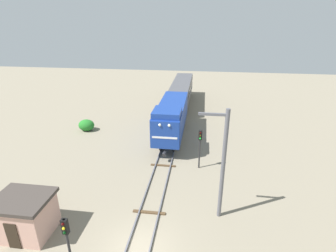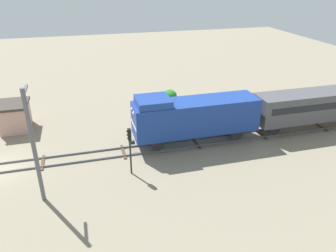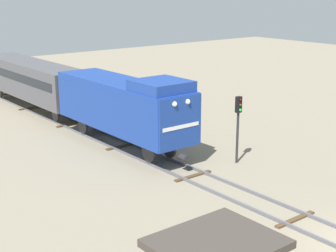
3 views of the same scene
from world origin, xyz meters
The scene contains 9 objects.
ground_plane centered at (0.00, 0.00, 0.00)m, with size 119.70×119.70×0.00m, color gray.
railway_track centered at (0.00, 0.00, 0.07)m, with size 2.40×79.80×0.16m.
locomotive centered at (0.00, 16.36, 2.77)m, with size 2.90×11.60×4.60m.
passenger_car_leading centered at (0.00, 29.69, 2.52)m, with size 2.84×14.00×3.66m.
traffic_signal_near centered at (-3.20, -1.99, 2.61)m, with size 0.32×0.34×3.72m.
traffic_signal_mid centered at (3.40, 10.10, 2.69)m, with size 0.32×0.34×3.84m.
catenary_mast centered at (4.94, 3.75, 4.28)m, with size 1.94×0.28×8.07m.
relay_hut centered at (-7.50, 0.42, 1.39)m, with size 3.50×2.90×2.74m.
bush_near centered at (-10.87, 17.21, 0.72)m, with size 1.97×1.61×1.44m, color #247426.
Camera 1 is at (3.42, -11.58, 13.07)m, focal length 28.00 mm.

